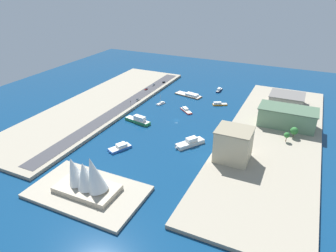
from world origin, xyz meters
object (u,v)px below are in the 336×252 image
barge_flat_brown (190,95)px  traffic_light_waterfront (131,103)px  patrol_launch_navy (219,90)px  office_block_beige (233,144)px  carpark_squat_concrete (287,99)px  van_white (153,85)px  sailboat_small_white (161,103)px  pickup_red (146,89)px  catamaran_blue (120,147)px  opera_landmark (86,177)px  water_taxi_orange (219,104)px  tugboat_red (186,110)px  ferry_green_doubledeck (138,120)px  ferry_white_commuter (190,143)px  terminal_long_green (287,117)px  suv_black (164,82)px  sedan_silver (138,100)px

barge_flat_brown → traffic_light_waterfront: traffic_light_waterfront is taller
patrol_launch_navy → office_block_beige: 143.01m
carpark_squat_concrete → van_white: carpark_squat_concrete is taller
sailboat_small_white → pickup_red: bearing=-39.7°
catamaran_blue → opera_landmark: (-11.00, 50.95, 10.02)m
traffic_light_waterfront → office_block_beige: bearing=156.0°
water_taxi_orange → sailboat_small_white: size_ratio=1.32×
water_taxi_orange → office_block_beige: 102.84m
tugboat_red → traffic_light_waterfront: traffic_light_waterfront is taller
ferry_green_doubledeck → water_taxi_orange: bearing=-127.5°
ferry_green_doubledeck → van_white: bearing=-70.8°
carpark_squat_concrete → traffic_light_waterfront: bearing=28.0°
water_taxi_orange → barge_flat_brown: barge_flat_brown is taller
barge_flat_brown → water_taxi_orange: bearing=162.5°
ferry_white_commuter → pickup_red: bearing=-45.9°
catamaran_blue → ferry_white_commuter: bearing=-148.5°
tugboat_red → opera_landmark: bearing=87.2°
water_taxi_orange → van_white: (82.78, -19.25, 2.12)m
office_block_beige → opera_landmark: (67.38, 68.66, -2.22)m
catamaran_blue → carpark_squat_concrete: 170.32m
terminal_long_green → van_white: terminal_long_green is taller
suv_black → opera_landmark: opera_landmark is taller
ferry_green_doubledeck → sedan_silver: size_ratio=6.17×
van_white → traffic_light_waterfront: (-9.99, 65.52, 3.44)m
van_white → terminal_long_green: bearing=162.9°
water_taxi_orange → traffic_light_waterfront: traffic_light_waterfront is taller
ferry_green_doubledeck → traffic_light_waterfront: (20.40, -21.88, 4.45)m
sailboat_small_white → barge_flat_brown: 37.68m
sedan_silver → van_white: (7.34, -48.20, -0.05)m
suv_black → catamaran_blue: bearing=103.5°
catamaran_blue → barge_flat_brown: catamaran_blue is taller
carpark_squat_concrete → pickup_red: bearing=8.4°
barge_flat_brown → terminal_long_green: terminal_long_green is taller
van_white → traffic_light_waterfront: traffic_light_waterfront is taller
terminal_long_green → van_white: size_ratio=9.30×
patrol_launch_navy → suv_black: size_ratio=3.51×
water_taxi_orange → office_block_beige: (-36.92, 95.17, 12.48)m
tugboat_red → water_taxi_orange: 36.78m
ferry_green_doubledeck → ferry_white_commuter: bearing=162.2°
barge_flat_brown → van_white: van_white is taller
office_block_beige → ferry_green_doubledeck: bearing=-16.8°
ferry_green_doubledeck → pickup_red: size_ratio=5.65×
sedan_silver → barge_flat_brown: bearing=-134.7°
pickup_red → terminal_long_green: bearing=168.9°
ferry_white_commuter → opera_landmark: opera_landmark is taller
patrol_launch_navy → pickup_red: (71.82, 35.82, 1.86)m
sailboat_small_white → van_white: 51.25m
office_block_beige → terminal_long_green: size_ratio=0.51×
tugboat_red → suv_black: (52.57, -60.89, 2.22)m
tugboat_red → ferry_green_doubledeck: bearing=54.6°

